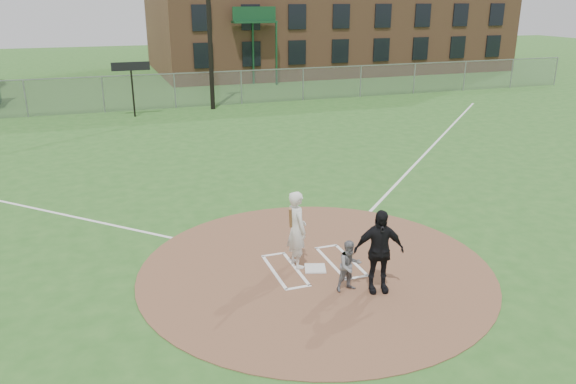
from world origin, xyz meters
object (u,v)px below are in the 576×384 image
object	(u,v)px
catcher	(350,266)
umpire	(379,251)
batter_at_plate	(297,229)
home_plate	(315,268)

from	to	relation	value
catcher	umpire	bearing A→B (deg)	-24.82
catcher	batter_at_plate	world-z (taller)	batter_at_plate
umpire	home_plate	bearing A→B (deg)	136.25
catcher	batter_at_plate	distance (m)	1.69
home_plate	umpire	distance (m)	1.90
home_plate	umpire	size ratio (longest dim) A/B	0.26
home_plate	batter_at_plate	size ratio (longest dim) A/B	0.26
home_plate	catcher	xyz separation A→B (m)	(0.33, -1.17, 0.57)
home_plate	batter_at_plate	distance (m)	1.05
home_plate	catcher	bearing A→B (deg)	-74.29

